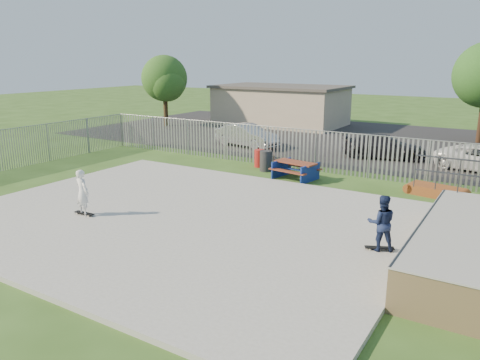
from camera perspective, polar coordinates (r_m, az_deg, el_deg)
The scene contains 16 objects.
ground at distance 16.15m, azimuth -6.92°, elevation -4.81°, with size 120.00×120.00×0.00m, color #31501B.
concrete_slab at distance 16.12m, azimuth -6.93°, elevation -4.56°, with size 15.00×12.00×0.15m, color #999994.
fence at distance 19.04m, azimuth 3.99°, elevation 1.39°, with size 26.04×16.02×2.00m.
picnic_table at distance 21.43m, azimuth 6.77°, elevation 1.20°, with size 2.13×1.86×0.80m.
funbox at distance 20.29m, azimuth 22.79°, elevation -1.25°, with size 2.12×1.35×0.39m.
trash_bin_red at distance 23.69m, azimuth 2.41°, elevation 2.66°, with size 0.53×0.53×0.88m, color maroon.
trash_bin_grey at distance 22.81m, azimuth 3.19°, elevation 2.34°, with size 0.60×0.60×1.01m, color #272729.
parking_lot at distance 32.73m, azimuth 14.30°, elevation 4.78°, with size 40.00×18.00×0.02m, color black.
car_silver at distance 29.11m, azimuth 0.85°, elevation 5.47°, with size 1.48×4.23×1.39m, color #BABBC0.
car_dark at distance 26.85m, azimuth 17.14°, elevation 3.93°, with size 1.81×4.46×1.29m, color black.
building at distance 39.21m, azimuth 4.97°, elevation 9.09°, with size 10.40×6.40×3.20m.
tree_left at distance 38.59m, azimuth -9.19°, elevation 12.11°, with size 3.65×3.65×5.63m.
skateboard_a at distance 13.78m, azimuth 16.63°, elevation -8.00°, with size 0.81×0.52×0.08m.
skateboard_b at distance 16.90m, azimuth -18.45°, elevation -3.92°, with size 0.81×0.23×0.08m.
skater_navy at distance 13.51m, azimuth 16.86°, elevation -5.02°, with size 0.77×0.60×1.59m, color #152044.
skater_white at distance 16.68m, azimuth -18.65°, elevation -1.45°, with size 0.58×0.38×1.59m, color white.
Camera 1 is at (9.60, -11.84, 5.34)m, focal length 35.00 mm.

